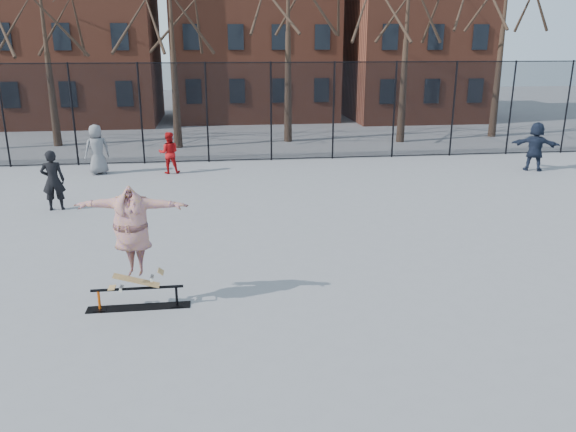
{
  "coord_description": "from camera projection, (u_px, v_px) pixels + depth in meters",
  "views": [
    {
      "loc": [
        -1.06,
        -10.04,
        4.74
      ],
      "look_at": [
        0.42,
        1.5,
        1.12
      ],
      "focal_mm": 35.0,
      "sensor_mm": 36.0,
      "label": 1
    }
  ],
  "objects": [
    {
      "name": "bystander_black",
      "position": [
        53.0,
        180.0,
        16.31
      ],
      "size": [
        0.7,
        0.5,
        1.78
      ],
      "primitive_type": "imported",
      "rotation": [
        0.0,
        0.0,
        3.27
      ],
      "color": "black",
      "rests_on": "ground"
    },
    {
      "name": "skateboard",
      "position": [
        137.0,
        284.0,
        10.33
      ],
      "size": [
        0.92,
        0.22,
        0.11
      ],
      "primitive_type": null,
      "color": "olive",
      "rests_on": "skate_rail"
    },
    {
      "name": "fence",
      "position": [
        241.0,
        111.0,
        22.75
      ],
      "size": [
        34.03,
        0.07,
        4.0
      ],
      "color": "black",
      "rests_on": "ground"
    },
    {
      "name": "bystander_red",
      "position": [
        169.0,
        153.0,
        20.96
      ],
      "size": [
        0.77,
        0.61,
        1.55
      ],
      "primitive_type": "imported",
      "rotation": [
        0.0,
        0.0,
        3.18
      ],
      "color": "#B30F12",
      "rests_on": "ground"
    },
    {
      "name": "bystander_navy",
      "position": [
        535.0,
        146.0,
        21.37
      ],
      "size": [
        1.78,
        1.32,
        1.87
      ],
      "primitive_type": "imported",
      "rotation": [
        0.0,
        0.0,
        2.64
      ],
      "color": "#182031",
      "rests_on": "ground"
    },
    {
      "name": "bystander_grey",
      "position": [
        97.0,
        149.0,
        20.79
      ],
      "size": [
        1.07,
        0.92,
        1.85
      ],
      "primitive_type": "imported",
      "rotation": [
        0.0,
        0.0,
        3.59
      ],
      "color": "slate",
      "rests_on": "ground"
    },
    {
      "name": "skate_rail",
      "position": [
        138.0,
        300.0,
        10.42
      ],
      "size": [
        1.9,
        0.29,
        0.42
      ],
      "color": "black",
      "rests_on": "ground"
    },
    {
      "name": "skater",
      "position": [
        133.0,
        239.0,
        10.06
      ],
      "size": [
        2.1,
        0.81,
        1.66
      ],
      "primitive_type": "imported",
      "rotation": [
        0.0,
        0.0,
        -0.13
      ],
      "color": "#4D3484",
      "rests_on": "skateboard"
    },
    {
      "name": "ground",
      "position": [
        277.0,
        294.0,
        11.05
      ],
      "size": [
        100.0,
        100.0,
        0.0
      ],
      "primitive_type": "plane",
      "color": "slate"
    },
    {
      "name": "rowhouses",
      "position": [
        241.0,
        19.0,
        33.96
      ],
      "size": [
        29.0,
        7.0,
        13.0
      ],
      "color": "brown",
      "rests_on": "ground"
    }
  ]
}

